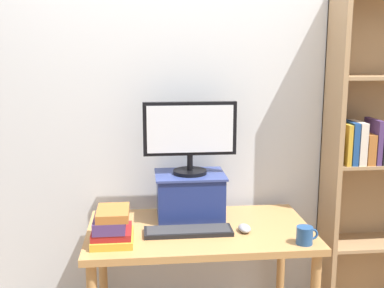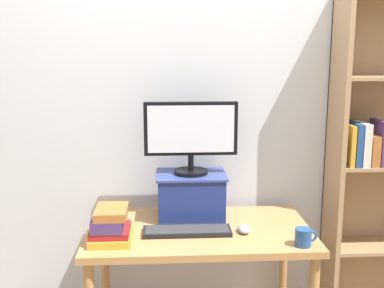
% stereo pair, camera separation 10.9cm
% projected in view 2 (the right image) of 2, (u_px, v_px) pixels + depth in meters
% --- Properties ---
extents(back_wall, '(7.00, 0.08, 2.60)m').
position_uv_depth(back_wall, '(194.00, 114.00, 2.87)').
color(back_wall, silver).
rests_on(back_wall, ground_plane).
extents(desk, '(1.18, 0.68, 0.75)m').
position_uv_depth(desk, '(199.00, 244.00, 2.57)').
color(desk, '#B7844C').
rests_on(desk, ground_plane).
extents(riser_box, '(0.39, 0.29, 0.25)m').
position_uv_depth(riser_box, '(191.00, 194.00, 2.71)').
color(riser_box, navy).
rests_on(riser_box, desk).
extents(computer_monitor, '(0.51, 0.19, 0.40)m').
position_uv_depth(computer_monitor, '(191.00, 134.00, 2.64)').
color(computer_monitor, black).
rests_on(computer_monitor, riser_box).
extents(keyboard, '(0.45, 0.14, 0.02)m').
position_uv_depth(keyboard, '(187.00, 231.00, 2.48)').
color(keyboard, black).
rests_on(keyboard, desk).
extents(computer_mouse, '(0.06, 0.10, 0.04)m').
position_uv_depth(computer_mouse, '(244.00, 229.00, 2.49)').
color(computer_mouse, '#99999E').
rests_on(computer_mouse, desk).
extents(book_stack, '(0.20, 0.24, 0.17)m').
position_uv_depth(book_stack, '(110.00, 226.00, 2.37)').
color(book_stack, gold).
rests_on(book_stack, desk).
extents(coffee_mug, '(0.11, 0.08, 0.09)m').
position_uv_depth(coffee_mug, '(304.00, 237.00, 2.32)').
color(coffee_mug, '#234C84').
rests_on(coffee_mug, desk).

